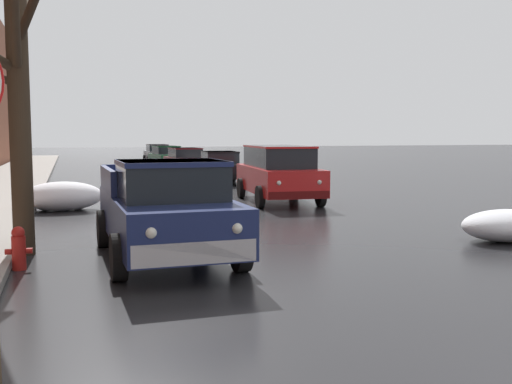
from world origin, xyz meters
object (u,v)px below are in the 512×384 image
sedan_green_queued_behind_truck (167,156)px  fire_hydrant (19,248)px  suv_red_parked_kerbside_close (278,171)px  sedan_grey_at_far_intersection (158,153)px  sedan_black_parked_kerbside_mid (220,166)px  pickup_truck_darkblue_approaching_near_lane (166,209)px  sedan_maroon_parked_far_down_block (186,160)px  bare_tree_second_along_sidewalk (13,80)px

sedan_green_queued_behind_truck → fire_hydrant: 29.56m
suv_red_parked_kerbside_close → sedan_grey_at_far_intersection: 27.52m
sedan_green_queued_behind_truck → sedan_grey_at_far_intersection: (0.36, 6.67, 0.00)m
sedan_black_parked_kerbside_mid → fire_hydrant: (-7.28, -15.77, -0.39)m
pickup_truck_darkblue_approaching_near_lane → sedan_black_parked_kerbside_mid: size_ratio=1.21×
sedan_black_parked_kerbside_mid → sedan_grey_at_far_intersection: 19.64m
sedan_green_queued_behind_truck → sedan_grey_at_far_intersection: same height
pickup_truck_darkblue_approaching_near_lane → suv_red_parked_kerbside_close: bearing=58.1°
suv_red_parked_kerbside_close → fire_hydrant: bearing=-132.6°
suv_red_parked_kerbside_close → sedan_maroon_parked_far_down_block: (-0.17, 15.03, -0.24)m
sedan_green_queued_behind_truck → fire_hydrant: size_ratio=5.59×
sedan_grey_at_far_intersection → bare_tree_second_along_sidewalk: bearing=-102.1°
sedan_maroon_parked_far_down_block → fire_hydrant: (-7.07, -22.92, -0.40)m
sedan_maroon_parked_far_down_block → sedan_grey_at_far_intersection: 12.49m
pickup_truck_darkblue_approaching_near_lane → sedan_grey_at_far_intersection: pickup_truck_darkblue_approaching_near_lane is taller
sedan_black_parked_kerbside_mid → sedan_maroon_parked_far_down_block: same height
pickup_truck_darkblue_approaching_near_lane → sedan_maroon_parked_far_down_block: (4.67, 22.81, -0.13)m
bare_tree_second_along_sidewalk → sedan_maroon_parked_far_down_block: size_ratio=1.43×
pickup_truck_darkblue_approaching_near_lane → sedan_green_queued_behind_truck: (4.50, 28.63, -0.13)m
sedan_green_queued_behind_truck → fire_hydrant: (-6.91, -28.74, -0.39)m
sedan_green_queued_behind_truck → fire_hydrant: sedan_green_queued_behind_truck is taller
sedan_maroon_parked_far_down_block → pickup_truck_darkblue_approaching_near_lane: bearing=-101.6°
sedan_maroon_parked_far_down_block → sedan_grey_at_far_intersection: size_ratio=1.02×
bare_tree_second_along_sidewalk → sedan_grey_at_far_intersection: bearing=77.9°
pickup_truck_darkblue_approaching_near_lane → suv_red_parked_kerbside_close: (4.84, 7.78, 0.11)m
suv_red_parked_kerbside_close → bare_tree_second_along_sidewalk: bearing=-137.6°
sedan_black_parked_kerbside_mid → sedan_maroon_parked_far_down_block: (-0.21, 7.14, 0.00)m
fire_hydrant → sedan_grey_at_far_intersection: bearing=78.4°
sedan_black_parked_kerbside_mid → suv_red_parked_kerbside_close: bearing=-90.3°
fire_hydrant → sedan_black_parked_kerbside_mid: bearing=65.2°
sedan_maroon_parked_far_down_block → suv_red_parked_kerbside_close: bearing=-89.3°
bare_tree_second_along_sidewalk → pickup_truck_darkblue_approaching_near_lane: size_ratio=1.17×
bare_tree_second_along_sidewalk → suv_red_parked_kerbside_close: 10.15m
fire_hydrant → sedan_maroon_parked_far_down_block: bearing=72.8°
bare_tree_second_along_sidewalk → pickup_truck_darkblue_approaching_near_lane: (2.48, -1.09, -2.26)m
suv_red_parked_kerbside_close → sedan_black_parked_kerbside_mid: 7.88m
sedan_black_parked_kerbside_mid → sedan_grey_at_far_intersection: same height
suv_red_parked_kerbside_close → fire_hydrant: (-7.25, -7.89, -0.63)m
fire_hydrant → suv_red_parked_kerbside_close: bearing=47.4°
suv_red_parked_kerbside_close → sedan_grey_at_far_intersection: size_ratio=1.25×
suv_red_parked_kerbside_close → sedan_black_parked_kerbside_mid: bearing=89.7°
sedan_maroon_parked_far_down_block → fire_hydrant: size_ratio=5.66×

